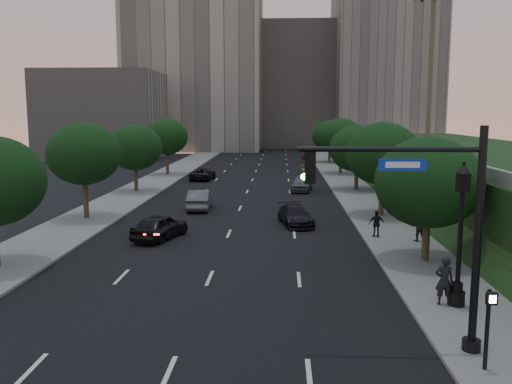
{
  "coord_description": "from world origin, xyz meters",
  "views": [
    {
      "loc": [
        3.17,
        -18.31,
        7.36
      ],
      "look_at": [
        1.98,
        7.32,
        3.6
      ],
      "focal_mm": 38.0,
      "sensor_mm": 36.0,
      "label": 1
    }
  ],
  "objects_px": {
    "sedan_near_left": "(160,226)",
    "sedan_far_right": "(302,183)",
    "sedan_far_left": "(203,174)",
    "pedestrian_a": "(444,281)",
    "traffic_signal_mast": "(441,238)",
    "pedestrian_c": "(377,224)",
    "street_lamp": "(460,241)",
    "pedestrian_b": "(418,227)",
    "sedan_near_right": "(295,216)",
    "sedan_mid_left": "(200,200)"
  },
  "relations": [
    {
      "from": "street_lamp",
      "to": "sedan_near_left",
      "type": "relative_size",
      "value": 1.28
    },
    {
      "from": "sedan_near_right",
      "to": "pedestrian_b",
      "type": "bearing_deg",
      "value": -46.94
    },
    {
      "from": "sedan_far_left",
      "to": "pedestrian_c",
      "type": "relative_size",
      "value": 3.03
    },
    {
      "from": "sedan_far_left",
      "to": "sedan_near_right",
      "type": "xyz_separation_m",
      "value": [
        9.62,
        -23.93,
        -0.02
      ]
    },
    {
      "from": "traffic_signal_mast",
      "to": "pedestrian_a",
      "type": "bearing_deg",
      "value": 70.61
    },
    {
      "from": "traffic_signal_mast",
      "to": "pedestrian_b",
      "type": "height_order",
      "value": "traffic_signal_mast"
    },
    {
      "from": "sedan_near_left",
      "to": "pedestrian_c",
      "type": "relative_size",
      "value": 2.8
    },
    {
      "from": "sedan_near_right",
      "to": "sedan_near_left",
      "type": "bearing_deg",
      "value": -163.53
    },
    {
      "from": "sedan_near_left",
      "to": "sedan_far_right",
      "type": "xyz_separation_m",
      "value": [
        9.03,
        20.08,
        0.02
      ]
    },
    {
      "from": "street_lamp",
      "to": "sedan_far_left",
      "type": "relative_size",
      "value": 1.18
    },
    {
      "from": "street_lamp",
      "to": "sedan_near_right",
      "type": "bearing_deg",
      "value": 110.45
    },
    {
      "from": "street_lamp",
      "to": "sedan_far_right",
      "type": "height_order",
      "value": "street_lamp"
    },
    {
      "from": "traffic_signal_mast",
      "to": "sedan_far_right",
      "type": "height_order",
      "value": "traffic_signal_mast"
    },
    {
      "from": "pedestrian_a",
      "to": "sedan_near_right",
      "type": "bearing_deg",
      "value": -65.93
    },
    {
      "from": "street_lamp",
      "to": "pedestrian_c",
      "type": "distance_m",
      "value": 11.59
    },
    {
      "from": "sedan_near_left",
      "to": "pedestrian_a",
      "type": "relative_size",
      "value": 2.35
    },
    {
      "from": "street_lamp",
      "to": "pedestrian_b",
      "type": "distance_m",
      "value": 10.64
    },
    {
      "from": "sedan_far_right",
      "to": "pedestrian_c",
      "type": "xyz_separation_m",
      "value": [
        3.67,
        -19.56,
        0.17
      ]
    },
    {
      "from": "pedestrian_c",
      "to": "sedan_mid_left",
      "type": "bearing_deg",
      "value": -40.58
    },
    {
      "from": "sedan_far_right",
      "to": "traffic_signal_mast",
      "type": "bearing_deg",
      "value": -77.41
    },
    {
      "from": "pedestrian_a",
      "to": "pedestrian_c",
      "type": "bearing_deg",
      "value": -82.05
    },
    {
      "from": "sedan_mid_left",
      "to": "street_lamp",
      "type": "bearing_deg",
      "value": 118.76
    },
    {
      "from": "traffic_signal_mast",
      "to": "sedan_near_right",
      "type": "relative_size",
      "value": 1.6
    },
    {
      "from": "traffic_signal_mast",
      "to": "street_lamp",
      "type": "distance_m",
      "value": 4.5
    },
    {
      "from": "sedan_mid_left",
      "to": "sedan_far_left",
      "type": "height_order",
      "value": "sedan_mid_left"
    },
    {
      "from": "sedan_mid_left",
      "to": "pedestrian_b",
      "type": "relative_size",
      "value": 2.8
    },
    {
      "from": "street_lamp",
      "to": "pedestrian_b",
      "type": "xyz_separation_m",
      "value": [
        1.13,
        10.45,
        -1.66
      ]
    },
    {
      "from": "traffic_signal_mast",
      "to": "sedan_near_right",
      "type": "xyz_separation_m",
      "value": [
        -3.79,
        19.18,
        -3.04
      ]
    },
    {
      "from": "traffic_signal_mast",
      "to": "pedestrian_c",
      "type": "distance_m",
      "value": 15.62
    },
    {
      "from": "sedan_near_left",
      "to": "sedan_far_right",
      "type": "distance_m",
      "value": 22.02
    },
    {
      "from": "street_lamp",
      "to": "sedan_near_left",
      "type": "height_order",
      "value": "street_lamp"
    },
    {
      "from": "pedestrian_a",
      "to": "pedestrian_b",
      "type": "height_order",
      "value": "pedestrian_a"
    },
    {
      "from": "sedan_far_left",
      "to": "pedestrian_b",
      "type": "bearing_deg",
      "value": 124.52
    },
    {
      "from": "street_lamp",
      "to": "pedestrian_a",
      "type": "xyz_separation_m",
      "value": [
        -0.47,
        0.08,
        -1.55
      ]
    },
    {
      "from": "sedan_far_left",
      "to": "pedestrian_b",
      "type": "xyz_separation_m",
      "value": [
        16.43,
        -28.73,
        0.32
      ]
    },
    {
      "from": "sedan_near_right",
      "to": "pedestrian_a",
      "type": "height_order",
      "value": "pedestrian_a"
    },
    {
      "from": "pedestrian_a",
      "to": "pedestrian_c",
      "type": "distance_m",
      "value": 11.35
    },
    {
      "from": "sedan_far_right",
      "to": "sedan_far_left",
      "type": "bearing_deg",
      "value": 150.22
    },
    {
      "from": "pedestrian_c",
      "to": "sedan_near_left",
      "type": "bearing_deg",
      "value": 0.19
    },
    {
      "from": "traffic_signal_mast",
      "to": "sedan_far_left",
      "type": "xyz_separation_m",
      "value": [
        -13.41,
        43.12,
        -3.01
      ]
    },
    {
      "from": "pedestrian_b",
      "to": "pedestrian_c",
      "type": "height_order",
      "value": "pedestrian_b"
    },
    {
      "from": "sedan_far_right",
      "to": "pedestrian_a",
      "type": "height_order",
      "value": "pedestrian_a"
    },
    {
      "from": "pedestrian_b",
      "to": "pedestrian_c",
      "type": "distance_m",
      "value": 2.37
    },
    {
      "from": "street_lamp",
      "to": "pedestrian_c",
      "type": "bearing_deg",
      "value": 95.19
    },
    {
      "from": "sedan_mid_left",
      "to": "pedestrian_a",
      "type": "bearing_deg",
      "value": 117.91
    },
    {
      "from": "traffic_signal_mast",
      "to": "pedestrian_c",
      "type": "relative_size",
      "value": 4.46
    },
    {
      "from": "sedan_near_left",
      "to": "sedan_far_right",
      "type": "height_order",
      "value": "sedan_far_right"
    },
    {
      "from": "sedan_near_left",
      "to": "pedestrian_c",
      "type": "xyz_separation_m",
      "value": [
        12.71,
        0.51,
        0.19
      ]
    },
    {
      "from": "sedan_far_left",
      "to": "pedestrian_a",
      "type": "distance_m",
      "value": 41.81
    },
    {
      "from": "sedan_near_left",
      "to": "street_lamp",
      "type": "bearing_deg",
      "value": 159.59
    }
  ]
}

